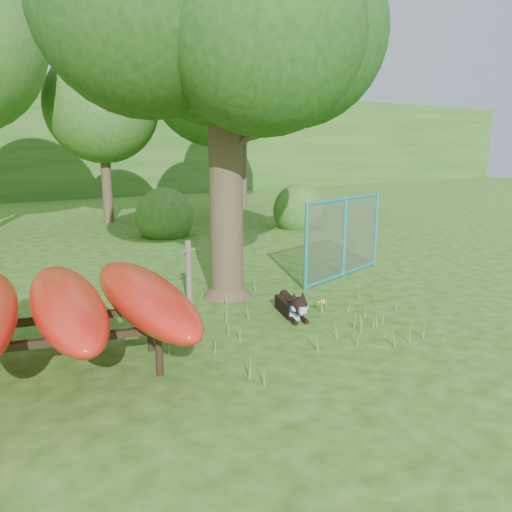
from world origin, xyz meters
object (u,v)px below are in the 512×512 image
kayak_rack (24,307)px  husky_dog (292,306)px  fence_section (345,237)px  oak_tree (221,2)px

kayak_rack → husky_dog: bearing=15.1°
kayak_rack → fence_section: fence_section is taller
oak_tree → kayak_rack: size_ratio=1.84×
kayak_rack → fence_section: 6.66m
husky_dog → fence_section: (2.52, 1.49, 0.67)m
husky_dog → fence_section: fence_section is taller
oak_tree → fence_section: (2.82, -0.18, -4.20)m
kayak_rack → fence_section: (6.48, 1.54, -0.04)m
fence_section → kayak_rack: bearing=177.4°
kayak_rack → oak_tree: bearing=39.6°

